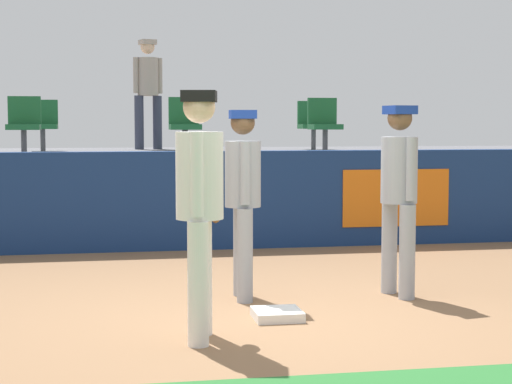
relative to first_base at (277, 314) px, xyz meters
The scene contains 14 objects.
ground_plane 0.20m from the first_base, 166.23° to the right, with size 60.00×60.00×0.00m, color #846042.
first_base is the anchor object (origin of this frame).
player_fielder_home 1.40m from the first_base, 141.49° to the right, with size 0.44×0.56×1.90m.
player_runner_visitor 1.33m from the first_base, 99.66° to the left, with size 0.35×0.50×1.78m.
player_coach_visitor 1.84m from the first_base, 29.10° to the left, with size 0.41×0.50×1.82m.
field_wall 4.17m from the first_base, 92.42° to the left, with size 18.00×0.26×1.29m.
bleacher_platform 6.72m from the first_base, 91.61° to the left, with size 18.00×4.80×1.20m, color #59595E.
seat_front_right 6.09m from the first_base, 71.30° to the left, with size 0.45×0.44×0.84m.
seat_back_right 7.84m from the first_base, 73.65° to the left, with size 0.48×0.44×0.84m.
seat_back_center 7.54m from the first_base, 90.54° to the left, with size 0.45×0.44×0.84m.
seat_back_left 7.91m from the first_base, 107.91° to the left, with size 0.47×0.44×0.84m.
seat_front_left 6.32m from the first_base, 114.40° to the left, with size 0.46×0.44×0.84m.
seat_front_center 5.80m from the first_base, 92.41° to the left, with size 0.45×0.44×0.84m.
spectator_hooded 8.34m from the first_base, 94.50° to the left, with size 0.51×0.45×1.89m.
Camera 1 is at (-1.26, -6.86, 1.65)m, focal length 59.45 mm.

